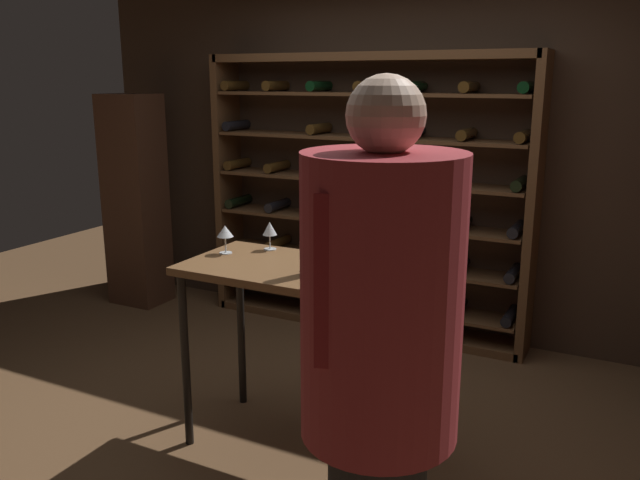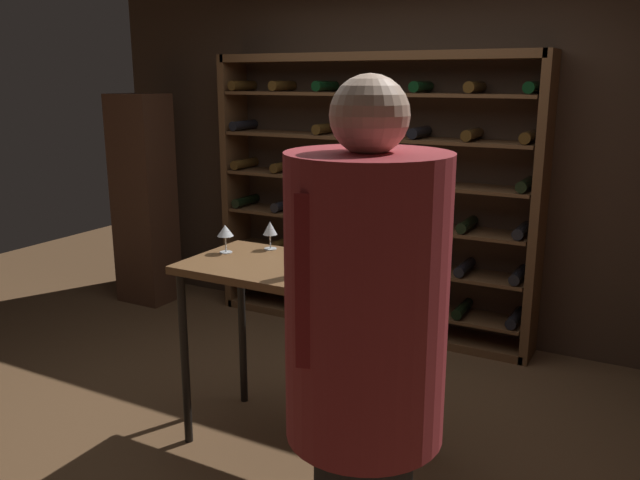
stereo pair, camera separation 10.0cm
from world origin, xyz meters
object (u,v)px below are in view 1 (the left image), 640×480
(display_cabinet, at_px, (136,201))
(wine_bottle_amber_reserve, at_px, (326,260))
(wine_bottle_black_capsule, at_px, (307,246))
(tasting_table, at_px, (305,290))
(person_guest_khaki, at_px, (380,363))
(wine_rack, at_px, (365,197))
(wine_glass_stemmed_left, at_px, (270,230))
(wine_glass_stemmed_center, at_px, (225,232))
(wine_bottle_green_slim, at_px, (346,240))

(display_cabinet, xyz_separation_m, wine_bottle_amber_reserve, (2.61, -1.61, 0.22))
(display_cabinet, height_order, wine_bottle_black_capsule, display_cabinet)
(tasting_table, distance_m, person_guest_khaki, 1.28)
(wine_rack, height_order, wine_glass_stemmed_left, wine_rack)
(display_cabinet, distance_m, wine_bottle_amber_reserve, 3.07)
(wine_rack, distance_m, wine_glass_stemmed_center, 1.68)
(wine_bottle_black_capsule, relative_size, wine_glass_stemmed_center, 2.60)
(tasting_table, relative_size, person_guest_khaki, 0.65)
(wine_bottle_green_slim, bearing_deg, person_guest_khaki, -60.81)
(wine_glass_stemmed_center, xyz_separation_m, wine_glass_stemmed_left, (0.17, 0.18, -0.00))
(tasting_table, xyz_separation_m, wine_glass_stemmed_center, (-0.51, 0.05, 0.23))
(wine_bottle_black_capsule, bearing_deg, wine_rack, 104.75)
(wine_bottle_amber_reserve, bearing_deg, display_cabinet, 148.29)
(person_guest_khaki, relative_size, display_cabinet, 1.08)
(tasting_table, xyz_separation_m, display_cabinet, (-2.38, 1.40, 0.02))
(wine_bottle_green_slim, relative_size, wine_glass_stemmed_left, 2.14)
(wine_rack, distance_m, display_cabinet, 2.00)
(wine_rack, bearing_deg, wine_glass_stemmed_center, -93.25)
(wine_glass_stemmed_left, bearing_deg, wine_rack, 92.89)
(wine_bottle_black_capsule, xyz_separation_m, wine_glass_stemmed_left, (-0.40, 0.32, -0.03))
(person_guest_khaki, xyz_separation_m, wine_glass_stemmed_center, (-1.30, 1.04, 0.05))
(wine_glass_stemmed_center, bearing_deg, wine_rack, 86.75)
(display_cabinet, bearing_deg, person_guest_khaki, -36.95)
(tasting_table, xyz_separation_m, person_guest_khaki, (0.79, -0.99, 0.18))
(tasting_table, relative_size, wine_bottle_amber_reserve, 3.61)
(wine_bottle_green_slim, xyz_separation_m, wine_bottle_black_capsule, (-0.07, -0.28, 0.03))
(wine_rack, bearing_deg, wine_glass_stemmed_left, -87.11)
(display_cabinet, relative_size, wine_glass_stemmed_center, 11.61)
(wine_bottle_green_slim, xyz_separation_m, wine_glass_stemmed_left, (-0.48, 0.04, -0.01))
(person_guest_khaki, height_order, display_cabinet, person_guest_khaki)
(display_cabinet, xyz_separation_m, wine_bottle_black_capsule, (2.45, -1.49, 0.24))
(wine_glass_stemmed_left, bearing_deg, wine_bottle_green_slim, -4.59)
(wine_bottle_amber_reserve, bearing_deg, tasting_table, 136.90)
(display_cabinet, height_order, wine_glass_stemmed_left, display_cabinet)
(display_cabinet, bearing_deg, wine_bottle_amber_reserve, -31.71)
(wine_glass_stemmed_left, bearing_deg, display_cabinet, 150.13)
(wine_bottle_black_capsule, height_order, wine_glass_stemmed_center, wine_bottle_black_capsule)
(wine_rack, bearing_deg, tasting_table, -76.47)
(tasting_table, distance_m, wine_bottle_black_capsule, 0.28)
(tasting_table, distance_m, wine_bottle_green_slim, 0.33)
(wine_rack, relative_size, wine_bottle_black_capsule, 6.35)
(wine_bottle_black_capsule, bearing_deg, tasting_table, 124.73)
(display_cabinet, bearing_deg, wine_rack, 9.29)
(wine_rack, relative_size, tasting_table, 2.04)
(wine_bottle_black_capsule, bearing_deg, display_cabinet, 148.60)
(tasting_table, relative_size, wine_bottle_black_capsule, 3.11)
(person_guest_khaki, relative_size, wine_bottle_green_slim, 5.75)
(person_guest_khaki, distance_m, wine_glass_stemmed_center, 1.67)
(person_guest_khaki, bearing_deg, wine_bottle_green_slim, 101.29)
(wine_bottle_amber_reserve, height_order, wine_glass_stemmed_center, wine_bottle_amber_reserve)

